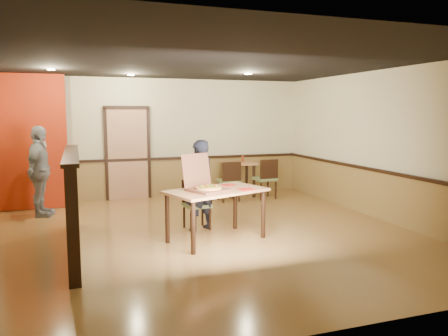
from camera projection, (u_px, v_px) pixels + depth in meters
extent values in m
plane|color=#A2763F|center=(202.00, 234.00, 7.23)|extent=(7.00, 7.00, 0.00)
plane|color=black|center=(201.00, 62.00, 6.88)|extent=(7.00, 7.00, 0.00)
plane|color=beige|center=(161.00, 138.00, 10.34)|extent=(7.00, 0.00, 7.00)
plane|color=beige|center=(382.00, 145.00, 8.17)|extent=(0.00, 7.00, 7.00)
cube|color=olive|center=(162.00, 178.00, 10.43)|extent=(7.00, 0.04, 0.90)
cube|color=black|center=(162.00, 159.00, 10.36)|extent=(7.00, 0.06, 0.06)
cube|color=olive|center=(378.00, 195.00, 8.28)|extent=(0.04, 7.00, 0.90)
cube|color=black|center=(378.00, 171.00, 8.22)|extent=(0.06, 7.00, 0.06)
cube|color=tan|center=(128.00, 154.00, 10.09)|extent=(0.90, 0.06, 2.10)
cube|color=black|center=(73.00, 203.00, 6.32)|extent=(0.14, 3.00, 1.40)
cube|color=black|center=(71.00, 154.00, 6.23)|extent=(0.20, 3.10, 0.05)
cube|color=#A3250B|center=(26.00, 142.00, 8.95)|extent=(1.60, 0.20, 2.78)
cylinder|color=#FFDEB2|center=(51.00, 69.00, 7.84)|extent=(0.14, 0.14, 0.02)
cylinder|color=#FFDEB2|center=(131.00, 75.00, 8.97)|extent=(0.14, 0.14, 0.02)
cylinder|color=#FFDEB2|center=(248.00, 74.00, 8.74)|extent=(0.14, 0.14, 0.02)
cube|color=tan|center=(216.00, 191.00, 6.81)|extent=(1.72, 1.32, 0.04)
cylinder|color=black|center=(193.00, 228.00, 6.17)|extent=(0.07, 0.07, 0.77)
cylinder|color=black|center=(167.00, 218.00, 6.72)|extent=(0.07, 0.07, 0.77)
cylinder|color=black|center=(263.00, 214.00, 7.00)|extent=(0.07, 0.07, 0.77)
cylinder|color=black|center=(235.00, 207.00, 7.55)|extent=(0.07, 0.07, 0.77)
cube|color=#637544|center=(197.00, 205.00, 7.53)|extent=(0.46, 0.46, 0.05)
cube|color=black|center=(193.00, 190.00, 7.67)|extent=(0.40, 0.08, 0.40)
cylinder|color=black|center=(191.00, 222.00, 7.33)|extent=(0.04, 0.04, 0.36)
cylinder|color=black|center=(184.00, 217.00, 7.64)|extent=(0.04, 0.04, 0.36)
cylinder|color=black|center=(210.00, 220.00, 7.48)|extent=(0.04, 0.04, 0.36)
cylinder|color=black|center=(202.00, 215.00, 7.79)|extent=(0.04, 0.04, 0.36)
cube|color=#637544|center=(229.00, 181.00, 9.95)|extent=(0.46, 0.46, 0.06)
cube|color=black|center=(232.00, 171.00, 9.72)|extent=(0.44, 0.05, 0.44)
cylinder|color=black|center=(233.00, 190.00, 10.22)|extent=(0.04, 0.04, 0.40)
cylinder|color=black|center=(239.00, 193.00, 9.87)|extent=(0.04, 0.04, 0.40)
cylinder|color=black|center=(218.00, 191.00, 10.10)|extent=(0.04, 0.04, 0.40)
cylinder|color=black|center=(224.00, 194.00, 9.74)|extent=(0.04, 0.04, 0.40)
cube|color=#637544|center=(265.00, 179.00, 10.24)|extent=(0.50, 0.50, 0.06)
cube|color=black|center=(269.00, 169.00, 10.01)|extent=(0.45, 0.07, 0.45)
cylinder|color=black|center=(268.00, 188.00, 10.52)|extent=(0.04, 0.04, 0.41)
cylinder|color=black|center=(276.00, 191.00, 10.17)|extent=(0.04, 0.04, 0.41)
cylinder|color=black|center=(254.00, 189.00, 10.37)|extent=(0.04, 0.04, 0.41)
cylinder|color=black|center=(261.00, 192.00, 10.02)|extent=(0.04, 0.04, 0.41)
cube|color=tan|center=(239.00, 163.00, 10.57)|extent=(0.82, 0.82, 0.04)
cylinder|color=black|center=(230.00, 182.00, 10.26)|extent=(0.07, 0.07, 0.77)
cylinder|color=black|center=(224.00, 178.00, 10.84)|extent=(0.07, 0.07, 0.77)
cylinder|color=black|center=(254.00, 181.00, 10.40)|extent=(0.07, 0.07, 0.77)
cylinder|color=black|center=(247.00, 177.00, 10.98)|extent=(0.07, 0.07, 0.77)
imported|color=black|center=(199.00, 185.00, 7.42)|extent=(0.66, 0.54, 1.55)
imported|color=gray|center=(40.00, 171.00, 8.41)|extent=(0.67, 1.11, 1.76)
cube|color=brown|center=(209.00, 190.00, 6.65)|extent=(0.68, 0.68, 0.04)
cube|color=brown|center=(196.00, 170.00, 6.85)|extent=(0.52, 0.29, 0.52)
cylinder|color=#EBAA55|center=(209.00, 188.00, 6.65)|extent=(0.51, 0.51, 0.03)
cube|color=red|center=(246.00, 189.00, 6.82)|extent=(0.27, 0.27, 0.01)
cylinder|color=white|center=(245.00, 189.00, 6.81)|extent=(0.05, 0.20, 0.01)
cube|color=white|center=(248.00, 189.00, 6.83)|extent=(0.06, 0.21, 0.00)
cube|color=red|center=(228.00, 185.00, 7.23)|extent=(0.26, 0.26, 0.00)
cylinder|color=white|center=(227.00, 185.00, 7.22)|extent=(0.07, 0.16, 0.01)
cube|color=white|center=(230.00, 185.00, 7.24)|extent=(0.08, 0.18, 0.00)
cylinder|color=maroon|center=(243.00, 159.00, 10.69)|extent=(0.06, 0.06, 0.15)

